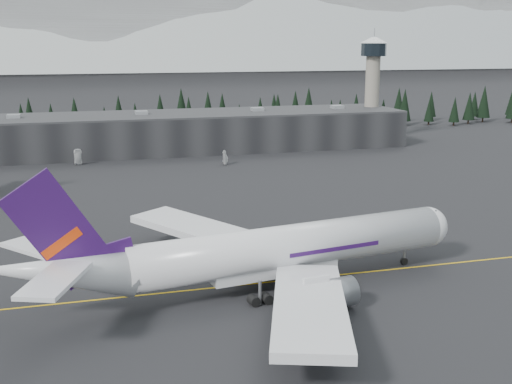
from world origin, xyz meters
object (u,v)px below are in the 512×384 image
object	(u,v)px
gse_vehicle_a	(78,163)
gse_vehicle_b	(225,162)
control_tower	(373,77)
jet_main	(255,253)
terminal	(172,132)

from	to	relation	value
gse_vehicle_a	gse_vehicle_b	distance (m)	44.23
control_tower	jet_main	distance (m)	156.98
control_tower	jet_main	bearing A→B (deg)	-121.76
jet_main	gse_vehicle_b	distance (m)	100.71
jet_main	gse_vehicle_b	world-z (taller)	jet_main
terminal	gse_vehicle_a	world-z (taller)	terminal
gse_vehicle_a	gse_vehicle_b	bearing A→B (deg)	-17.34
control_tower	gse_vehicle_b	xyz separation A→B (m)	(-63.64, -33.78, -22.65)
jet_main	gse_vehicle_a	world-z (taller)	jet_main
gse_vehicle_b	gse_vehicle_a	bearing A→B (deg)	-104.72
gse_vehicle_a	control_tower	bearing A→B (deg)	9.96
control_tower	terminal	bearing A→B (deg)	-177.71
terminal	gse_vehicle_b	world-z (taller)	terminal
terminal	jet_main	size ratio (longest dim) A/B	2.27
terminal	control_tower	world-z (taller)	control_tower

